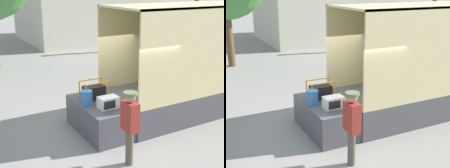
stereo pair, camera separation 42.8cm
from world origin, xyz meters
The scene contains 7 objects.
ground_plane centered at (0.00, 0.00, 0.00)m, with size 160.00×160.00×0.00m, color gray.
box_truck centered at (4.08, 0.00, 0.99)m, with size 7.03×2.25×3.45m.
tailgate_deck centered at (-0.56, 0.00, 0.44)m, with size 1.13×2.14×0.87m, color #4C4C51.
microwave centered at (-0.53, -0.47, 1.03)m, with size 0.53×0.35×0.31m.
portable_generator centered at (-0.52, 0.36, 1.07)m, with size 0.73×0.47×0.53m.
orange_bucket centered at (-0.93, 0.03, 1.07)m, with size 0.32×0.32×0.40m.
worker_person centered at (-0.76, -1.87, 1.10)m, with size 0.32×0.44×1.78m.
Camera 2 is at (-3.88, -7.40, 3.99)m, focal length 50.00 mm.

